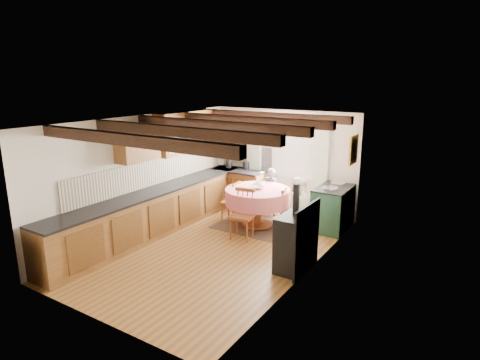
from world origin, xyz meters
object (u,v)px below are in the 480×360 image
Objects in this scene: chair_left at (231,201)px; chair_right at (291,210)px; child_right at (298,206)px; cup at (258,184)px; dining_table at (257,208)px; cast_iron_stove at (295,228)px; child_far at (271,192)px; chair_near at (242,214)px; aga_range at (333,208)px.

chair_left is 1.47m from chair_right.
child_right reaches higher than cup.
cast_iron_stove is (1.52, -1.43, 0.32)m from dining_table.
chair_near is at bearing 99.09° from child_far.
chair_right is 0.97m from cup.
cast_iron_stove reaches higher than chair_near.
cast_iron_stove is at bearing -43.20° from dining_table.
chair_left is at bearing -162.78° from aga_range.
chair_near is 9.45× the size of cup.
chair_right is at bearing 102.18° from child_right.
child_far is (0.62, 0.75, 0.12)m from chair_left.
cup is at bearing 64.62° from chair_right.
chair_left is (-0.72, 0.06, 0.03)m from dining_table.
cup is at bearing 102.49° from chair_left.
cast_iron_stove is at bearing -87.07° from aga_range.
cast_iron_stove reaches higher than child_right.
chair_near is at bearing -83.89° from dining_table.
child_right reaches higher than chair_left.
cup is at bearing -162.60° from aga_range.
chair_right is 1.11m from child_far.
chair_near is (0.08, -0.76, 0.09)m from dining_table.
chair_near is at bearing -78.57° from cup.
cast_iron_stove reaches higher than cup.
dining_table is 0.75m from chair_right.
aga_range is 2.17m from cast_iron_stove.
child_far is (-0.85, 0.71, 0.09)m from chair_right.
aga_range is 0.68× the size of cast_iron_stove.
aga_range is at bearing -63.39° from chair_right.
dining_table is at bearing 81.27° from chair_right.
child_right is at bearing 37.07° from chair_near.
cast_iron_stove is (0.78, -1.53, 0.27)m from chair_right.
aga_range is at bearing 179.06° from child_far.
chair_near is 1.15m from chair_left.
chair_right is (0.66, 0.86, -0.04)m from chair_near.
chair_left is (-0.80, 0.82, -0.06)m from chair_near.
child_right is (-0.52, -0.62, 0.13)m from aga_range.
chair_near is 1.08× the size of chair_right.
child_far is 0.65m from cup.
child_far reaches higher than dining_table.
cast_iron_stove is at bearing -45.42° from cup.
aga_range is 0.85× the size of child_right.
child_far is at bearing 136.22° from chair_left.
child_right is at bearing 6.43° from dining_table.
chair_left is 0.79× the size of child_far.
aga_range reaches higher than chair_left.
child_right is at bearing 112.26° from cast_iron_stove.
aga_range is at bearing 92.93° from cast_iron_stove.
cup is at bearing 134.58° from cast_iron_stove.
child_far is (-0.18, 1.57, 0.06)m from chair_near.
dining_table is 0.77m from chair_near.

